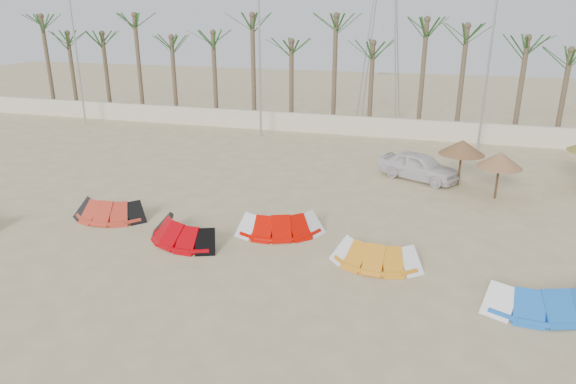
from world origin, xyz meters
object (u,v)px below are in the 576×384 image
(kite_blue, at_px, (546,293))
(kite_red_left, at_px, (113,208))
(car, at_px, (419,166))
(kite_red_mid, at_px, (186,229))
(kite_orange, at_px, (377,251))
(parasol_mid, at_px, (500,160))
(parasol_left, at_px, (462,147))
(kite_red_right, at_px, (283,221))

(kite_blue, bearing_deg, kite_red_left, 171.53)
(kite_red_left, relative_size, car, 0.78)
(kite_blue, bearing_deg, kite_red_mid, 174.20)
(kite_orange, height_order, parasol_mid, parasol_mid)
(parasol_left, bearing_deg, parasol_mid, -42.58)
(kite_red_left, xyz_separation_m, car, (11.90, 8.69, 0.27))
(kite_red_left, distance_m, kite_red_mid, 4.07)
(kite_orange, bearing_deg, kite_blue, -15.11)
(kite_red_left, bearing_deg, kite_red_right, 4.60)
(parasol_left, bearing_deg, kite_red_left, -149.23)
(kite_red_left, bearing_deg, kite_blue, -8.47)
(kite_red_right, height_order, parasol_mid, parasol_mid)
(kite_red_mid, bearing_deg, kite_red_right, 27.99)
(kite_blue, xyz_separation_m, car, (-4.10, 11.08, 0.27))
(car, bearing_deg, kite_red_left, 152.01)
(kite_red_left, distance_m, parasol_left, 16.15)
(kite_red_mid, xyz_separation_m, kite_red_right, (3.26, 1.73, 0.00))
(kite_blue, xyz_separation_m, parasol_left, (-2.19, 10.61, 1.51))
(kite_red_right, xyz_separation_m, kite_orange, (3.82, -1.61, -0.00))
(kite_orange, relative_size, parasol_left, 1.34)
(kite_red_mid, xyz_separation_m, kite_orange, (7.08, 0.13, -0.00))
(kite_red_left, xyz_separation_m, kite_red_right, (7.16, 0.58, 0.00))
(kite_red_mid, xyz_separation_m, parasol_left, (9.91, 9.38, 1.51))
(kite_red_mid, relative_size, kite_blue, 0.91)
(kite_red_mid, bearing_deg, parasol_left, 43.43)
(kite_red_left, height_order, car, car)
(parasol_left, height_order, parasol_mid, parasol_left)
(car, bearing_deg, kite_orange, -159.51)
(parasol_mid, relative_size, car, 0.54)
(kite_orange, distance_m, parasol_mid, 9.07)
(kite_blue, xyz_separation_m, parasol_mid, (-0.61, 9.16, 1.41))
(kite_red_right, height_order, parasol_left, parasol_left)
(kite_red_mid, distance_m, kite_orange, 7.08)
(car, bearing_deg, kite_red_right, 175.58)
(kite_orange, distance_m, car, 9.77)
(kite_orange, relative_size, car, 0.76)
(kite_red_left, relative_size, kite_orange, 1.03)
(kite_red_mid, bearing_deg, kite_red_left, 163.52)
(kite_orange, bearing_deg, parasol_left, 73.01)
(kite_red_left, bearing_deg, parasol_mid, 23.76)
(kite_blue, bearing_deg, parasol_mid, 93.83)
(kite_blue, relative_size, parasol_mid, 1.77)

